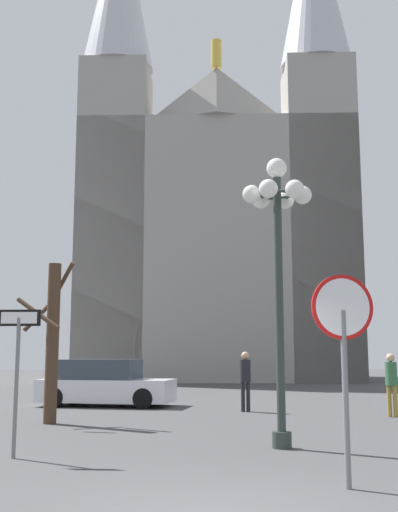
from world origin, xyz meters
name	(u,v)px	position (x,y,z in m)	size (l,w,h in m)	color
cathedral	(217,222)	(3.45, 34.82, 10.55)	(18.42, 13.99, 33.21)	gray
stop_sign	(343,334)	(1.87, 1.35, 1.98)	(0.87, 0.16, 2.78)	slate
one_way_arrow_sign	(17,360)	(-2.97, 4.07, 1.62)	(0.75, 0.13, 2.47)	slate
street_lamp	(278,237)	(1.70, 4.87, 3.94)	(1.36, 1.23, 5.52)	#2D3833
bare_tree	(52,338)	(-3.25, 9.27, 2.10)	(1.40, 1.64, 4.06)	#473323
parked_car_near_white	(105,384)	(-2.29, 14.44, 0.71)	(4.66, 2.84, 1.52)	silver
pedestrian_walking	(245,375)	(2.07, 12.14, 1.08)	(0.32, 0.32, 1.77)	black
pedestrian_standing	(391,378)	(5.86, 10.29, 1.04)	(0.32, 0.32, 1.72)	olive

